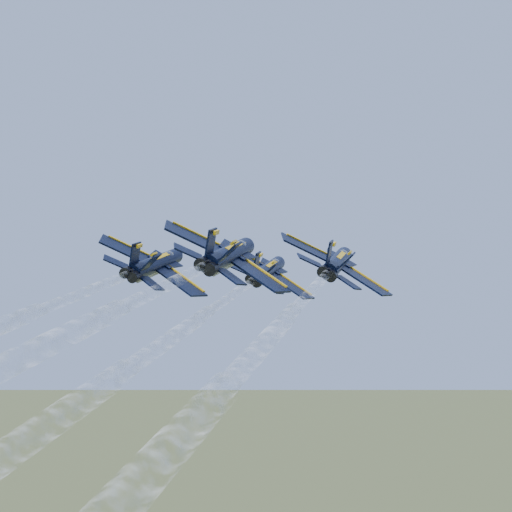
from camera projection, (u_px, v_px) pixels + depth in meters
The scene contains 4 objects.
jet_lead at pixel (268, 271), 109.36m from camera, with size 12.43×19.36×8.05m.
jet_left at pixel (156, 264), 96.52m from camera, with size 12.43×19.36×8.05m.
jet_right at pixel (337, 263), 94.39m from camera, with size 12.43×19.36×8.05m.
jet_slot at pixel (229, 255), 82.55m from camera, with size 12.43×19.36×8.05m.
Camera 1 is at (54.80, -81.93, 91.11)m, focal length 55.00 mm.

